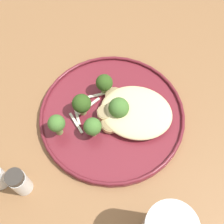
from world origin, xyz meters
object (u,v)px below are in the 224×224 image
Objects in this scene: seared_scallop_rear_pale at (137,113)px; seared_scallop_large_seared at (127,113)px; dinner_plate at (112,115)px; broccoli_floret_split_head at (82,104)px; pepper_shaker at (19,182)px; broccoli_floret_right_tilted at (57,124)px; seared_scallop_center_golden at (118,103)px; broccoli_floret_rear_charred at (104,83)px; broccoli_floret_beside_noodles at (119,108)px; seared_scallop_tiny_bay at (110,125)px; broccoli_floret_small_sprig at (93,127)px; seared_scallop_tilted_round at (113,95)px; seared_scallop_left_edge at (106,113)px.

seared_scallop_large_seared is (-0.02, -0.00, 0.00)m from seared_scallop_rear_pale.
broccoli_floret_split_head is (-0.06, -0.01, 0.04)m from dinner_plate.
pepper_shaker reaches higher than seared_scallop_large_seared.
broccoli_floret_right_tilted reaches higher than dinner_plate.
seared_scallop_center_golden is 1.30× the size of seared_scallop_rear_pale.
broccoli_floret_right_tilted is at bearing -139.70° from seared_scallop_center_golden.
broccoli_floret_rear_charred is 0.95× the size of broccoli_floret_right_tilted.
broccoli_floret_beside_noodles reaches higher than dinner_plate.
broccoli_floret_beside_noodles is at bearing 69.33° from seared_scallop_tiny_bay.
seared_scallop_tiny_bay is at bearing -17.12° from broccoli_floret_split_head.
pepper_shaker is (-0.12, -0.18, 0.02)m from dinner_plate.
broccoli_floret_small_sprig is at bearing 10.78° from broccoli_floret_right_tilted.
seared_scallop_center_golden is at bearing 103.64° from broccoli_floret_beside_noodles.
broccoli_floret_split_head reaches higher than broccoli_floret_rear_charred.
pepper_shaker reaches higher than broccoli_floret_split_head.
dinner_plate is 11.76× the size of seared_scallop_rear_pale.
broccoli_floret_right_tilted is at bearing -169.22° from broccoli_floret_small_sprig.
seared_scallop_large_seared is at bearing 50.66° from pepper_shaker.
dinner_plate is at bearing 63.28° from broccoli_floret_small_sprig.
seared_scallop_tilted_round is 0.07m from broccoli_floret_split_head.
seared_scallop_left_edge reaches higher than seared_scallop_center_golden.
seared_scallop_center_golden is at bearing 83.36° from seared_scallop_tiny_bay.
broccoli_floret_rear_charred is at bearing 67.71° from pepper_shaker.
broccoli_floret_rear_charred is at bearing 142.05° from seared_scallop_large_seared.
seared_scallop_tilted_round is at bearing 50.63° from broccoli_floret_right_tilted.
seared_scallop_tiny_bay is at bearing 38.40° from broccoli_floret_small_sprig.
broccoli_floret_right_tilted is at bearing -150.73° from seared_scallop_large_seared.
dinner_plate is 9.02× the size of seared_scallop_center_golden.
dinner_plate is 0.04m from seared_scallop_tilted_round.
seared_scallop_tilted_round is at bearing 62.43° from pepper_shaker.
broccoli_floret_rear_charred is (-0.04, 0.03, 0.02)m from seared_scallop_center_golden.
seared_scallop_center_golden is 1.22× the size of seared_scallop_large_seared.
seared_scallop_rear_pale is at bearing 39.04° from seared_scallop_tiny_bay.
seared_scallop_tiny_bay reaches higher than dinner_plate.
broccoli_floret_split_head is 1.04× the size of broccoli_floret_beside_noodles.
seared_scallop_left_edge is 0.69× the size of broccoli_floret_small_sprig.
seared_scallop_center_golden is 0.03m from seared_scallop_large_seared.
seared_scallop_center_golden is (0.02, 0.03, -0.00)m from seared_scallop_left_edge.
broccoli_floret_split_head is at bearing -171.03° from seared_scallop_large_seared.
seared_scallop_tiny_bay is 0.07m from seared_scallop_tilted_round.
dinner_plate is 8.47× the size of seared_scallop_tiny_bay.
broccoli_floret_small_sprig is (-0.05, -0.05, 0.02)m from seared_scallop_large_seared.
seared_scallop_tiny_bay is 0.66× the size of broccoli_floret_beside_noodles.
seared_scallop_tilted_round is 0.74× the size of broccoli_floret_small_sprig.
broccoli_floret_beside_noodles is at bearing 52.69° from broccoli_floret_small_sprig.
broccoli_floret_split_head and broccoli_floret_right_tilted have the same top height.
seared_scallop_large_seared is 0.51× the size of broccoli_floret_beside_noodles.
broccoli_floret_beside_noodles reaches higher than seared_scallop_center_golden.
seared_scallop_rear_pale is 0.46× the size of broccoli_floret_split_head.
pepper_shaker is at bearing -132.11° from seared_scallop_rear_pale.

